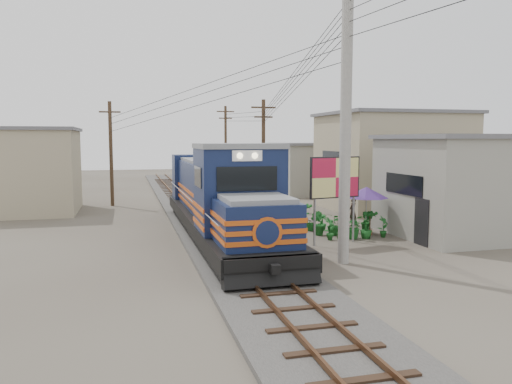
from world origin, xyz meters
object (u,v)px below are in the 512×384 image
object	(u,v)px
locomotive	(220,199)
vendor	(353,212)
billboard	(335,180)
market_umbrella	(367,193)

from	to	relation	value
locomotive	vendor	distance (m)	7.50
billboard	vendor	distance (m)	5.17
market_umbrella	vendor	distance (m)	2.65
billboard	market_umbrella	size ratio (longest dim) A/B	1.53
billboard	market_umbrella	bearing A→B (deg)	24.26
locomotive	market_umbrella	bearing A→B (deg)	-6.38
billboard	vendor	xyz separation A→B (m)	(2.72, 3.91, -2.02)
locomotive	vendor	size ratio (longest dim) A/B	11.17
billboard	vendor	world-z (taller)	billboard
locomotive	billboard	size ratio (longest dim) A/B	4.51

